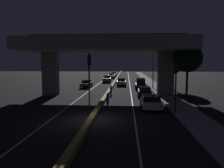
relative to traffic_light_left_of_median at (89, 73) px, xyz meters
name	(u,v)px	position (x,y,z in m)	size (l,w,h in m)	color
ground_plane	(93,119)	(0.62, -2.10, -3.80)	(200.00, 200.00, 0.00)	black
lane_line_left_inner	(101,82)	(-2.87, 32.90, -3.80)	(0.12, 126.00, 0.00)	beige
lane_line_right_inner	(129,82)	(4.11, 32.90, -3.80)	(0.12, 126.00, 0.00)	beige
median_divider	(115,81)	(0.62, 32.90, -3.59)	(0.44, 126.00, 0.41)	olive
sidewalk_right	(153,85)	(9.02, 25.90, -3.72)	(2.70, 126.00, 0.15)	gray
elevated_overpass	(107,48)	(0.62, 11.27, 2.99)	(22.23, 12.45, 8.76)	gray
traffic_light_left_of_median	(89,73)	(0.00, 0.00, 0.00)	(0.30, 0.49, 5.60)	black
traffic_light_right_of_median	(176,78)	(7.77, 0.01, -0.45)	(0.30, 0.49, 4.90)	black
street_lamp	(151,64)	(7.85, 20.00, 0.66)	(2.31, 0.32, 7.48)	#2D2D30
car_white_lead	(151,102)	(5.91, 2.52, -3.06)	(2.11, 4.62, 1.40)	silver
car_dark_blue_second	(144,91)	(5.94, 10.91, -3.09)	(2.07, 4.04, 1.36)	#141938
car_dark_green_third	(140,84)	(5.86, 18.89, -2.77)	(1.87, 4.29, 1.95)	black
car_silver_fourth	(121,82)	(2.33, 25.37, -3.03)	(2.07, 4.73, 1.52)	gray
car_dark_green_lead_oncoming	(86,84)	(-4.27, 21.41, -3.07)	(1.84, 4.50, 1.38)	black
car_grey_second_oncoming	(107,79)	(-1.34, 32.88, -3.01)	(2.06, 4.77, 1.56)	#515459
car_white_third_oncoming	(112,76)	(-1.05, 46.20, -3.04)	(2.07, 4.27, 1.49)	silver
car_dark_red_fourth_oncoming	(114,74)	(-1.08, 57.71, -3.06)	(1.96, 4.23, 1.40)	#591414
motorcycle_blue_filtering_near	(108,100)	(1.36, 3.75, -3.19)	(0.33, 1.86, 1.44)	black
motorcycle_white_filtering_mid	(111,90)	(1.11, 12.33, -3.19)	(0.32, 1.86, 1.44)	black
pedestrian_on_sidewalk	(165,89)	(8.90, 11.49, -2.79)	(0.30, 0.30, 1.67)	#2D261E
roadside_tree_kerbside_near	(188,58)	(11.07, 8.41, 1.50)	(3.63, 3.63, 7.13)	#38281C
roadside_tree_kerbside_mid	(172,64)	(11.29, 19.30, 0.73)	(3.83, 3.83, 6.47)	#38281C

